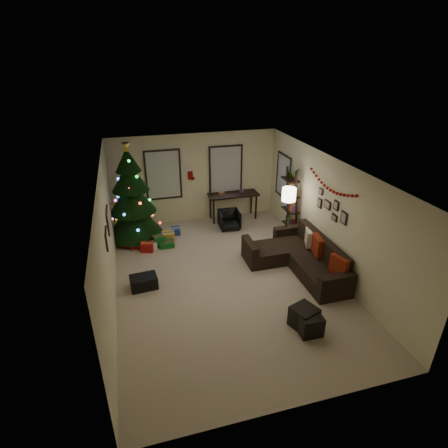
{
  "coord_description": "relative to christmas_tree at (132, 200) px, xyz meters",
  "views": [
    {
      "loc": [
        -1.94,
        -6.74,
        4.84
      ],
      "look_at": [
        0.1,
        0.6,
        1.15
      ],
      "focal_mm": 28.85,
      "sensor_mm": 36.0,
      "label": 1
    }
  ],
  "objects": [
    {
      "name": "desk",
      "position": [
        3.05,
        0.55,
        -0.43
      ],
      "size": [
        1.55,
        0.55,
        0.84
      ],
      "color": "black",
      "rests_on": "floor"
    },
    {
      "name": "garland",
      "position": [
        4.37,
        -2.65,
        0.92
      ],
      "size": [
        0.08,
        1.9,
        0.3
      ],
      "primitive_type": null,
      "color": "#A5140C",
      "rests_on": "wall_right"
    },
    {
      "name": "pillow_cream",
      "position": [
        4.13,
        -2.34,
        -0.54
      ],
      "size": [
        0.26,
        0.43,
        0.41
      ],
      "primitive_type": "cube",
      "rotation": [
        0.0,
        0.0,
        -0.36
      ],
      "color": "#BBB498",
      "rests_on": "sofa"
    },
    {
      "name": "bookshelf",
      "position": [
        4.22,
        -1.09,
        -0.2
      ],
      "size": [
        0.3,
        0.59,
        2.02
      ],
      "color": "black",
      "rests_on": "floor"
    },
    {
      "name": "ottoman_far",
      "position": [
        2.94,
        -4.76,
        -0.97
      ],
      "size": [
        0.44,
        0.44,
        0.4
      ],
      "primitive_type": "cube",
      "rotation": [
        0.0,
        0.0,
        -0.04
      ],
      "color": "black",
      "rests_on": "floor"
    },
    {
      "name": "pillow_red_a",
      "position": [
        4.13,
        -3.73,
        -0.53
      ],
      "size": [
        0.24,
        0.45,
        0.43
      ],
      "primitive_type": "cube",
      "rotation": [
        0.0,
        0.0,
        0.3
      ],
      "color": "maroon",
      "rests_on": "sofa"
    },
    {
      "name": "wall_right",
      "position": [
        4.42,
        -2.67,
        0.18
      ],
      "size": [
        0.0,
        7.0,
        7.0
      ],
      "primitive_type": "plane",
      "rotation": [
        1.57,
        0.0,
        -1.57
      ],
      "color": "beige",
      "rests_on": "floor"
    },
    {
      "name": "floor_lamp",
      "position": [
        3.87,
        -1.6,
        0.25
      ],
      "size": [
        0.36,
        0.36,
        1.7
      ],
      "rotation": [
        0.0,
        0.0,
        0.4
      ],
      "color": "black",
      "rests_on": "floor"
    },
    {
      "name": "potted_plant",
      "position": [
        4.22,
        -0.98,
        0.67
      ],
      "size": [
        0.65,
        0.64,
        0.55
      ],
      "primitive_type": "imported",
      "rotation": [
        0.0,
        0.0,
        0.66
      ],
      "color": "#4C4C4C",
      "rests_on": "bookshelf"
    },
    {
      "name": "gallery",
      "position": [
        4.4,
        -2.74,
        0.4
      ],
      "size": [
        0.03,
        1.25,
        0.54
      ],
      "color": "black",
      "rests_on": "wall_right"
    },
    {
      "name": "desk_chair",
      "position": [
        2.73,
        -0.1,
        -0.89
      ],
      "size": [
        0.58,
        0.55,
        0.57
      ],
      "primitive_type": "imported",
      "rotation": [
        0.0,
        0.0,
        -0.05
      ],
      "color": "black",
      "rests_on": "floor"
    },
    {
      "name": "window_right_wall",
      "position": [
        4.39,
        -0.12,
        0.33
      ],
      "size": [
        0.06,
        0.9,
        1.3
      ],
      "color": "#728CB2",
      "rests_on": "wall_right"
    },
    {
      "name": "ceiling",
      "position": [
        1.92,
        -2.67,
        1.53
      ],
      "size": [
        7.0,
        7.0,
        0.0
      ],
      "primitive_type": "plane",
      "rotation": [
        3.14,
        0.0,
        0.0
      ],
      "color": "white",
      "rests_on": "floor"
    },
    {
      "name": "presents",
      "position": [
        0.46,
        -0.48,
        -1.06
      ],
      "size": [
        1.5,
        1.08,
        0.3
      ],
      "rotation": [
        0.0,
        0.0,
        -0.2
      ],
      "color": "gold",
      "rests_on": "floor"
    },
    {
      "name": "sofa",
      "position": [
        3.77,
        -2.65,
        -0.9
      ],
      "size": [
        1.78,
        2.59,
        0.84
      ],
      "color": "black",
      "rests_on": "floor"
    },
    {
      "name": "storage_bin",
      "position": [
        0.03,
        -2.47,
        -1.02
      ],
      "size": [
        0.62,
        0.44,
        0.29
      ],
      "primitive_type": "cube",
      "rotation": [
        0.0,
        0.0,
        0.09
      ],
      "color": "black",
      "rests_on": "floor"
    },
    {
      "name": "art_map",
      "position": [
        -0.56,
        -1.9,
        0.33
      ],
      "size": [
        0.04,
        0.6,
        0.5
      ],
      "color": "black",
      "rests_on": "wall_left"
    },
    {
      "name": "ottoman_near",
      "position": [
        2.92,
        -4.58,
        -0.96
      ],
      "size": [
        0.57,
        0.57,
        0.42
      ],
      "primitive_type": "cube",
      "rotation": [
        0.0,
        0.0,
        0.36
      ],
      "color": "black",
      "rests_on": "floor"
    },
    {
      "name": "wall_back",
      "position": [
        1.92,
        0.83,
        0.18
      ],
      "size": [
        5.0,
        0.0,
        5.0
      ],
      "primitive_type": "plane",
      "rotation": [
        1.57,
        0.0,
        0.0
      ],
      "color": "beige",
      "rests_on": "floor"
    },
    {
      "name": "pillow_red_b",
      "position": [
        4.13,
        -2.79,
        -0.53
      ],
      "size": [
        0.21,
        0.49,
        0.47
      ],
      "primitive_type": "cube",
      "rotation": [
        0.0,
        0.0,
        -0.18
      ],
      "color": "maroon",
      "rests_on": "sofa"
    },
    {
      "name": "window_back_left",
      "position": [
        0.97,
        0.8,
        0.38
      ],
      "size": [
        1.05,
        0.06,
        1.5
      ],
      "color": "#728CB2",
      "rests_on": "wall_back"
    },
    {
      "name": "art_abstract",
      "position": [
        -0.56,
        -2.94,
        0.41
      ],
      "size": [
        0.04,
        0.45,
        0.35
      ],
      "color": "black",
      "rests_on": "wall_left"
    },
    {
      "name": "wall_front",
      "position": [
        1.92,
        -6.17,
        0.18
      ],
      "size": [
        5.0,
        0.0,
        5.0
      ],
      "primitive_type": "plane",
      "rotation": [
        -1.57,
        0.0,
        0.0
      ],
      "color": "beige",
      "rests_on": "floor"
    },
    {
      "name": "window_back_right",
      "position": [
        2.87,
        0.8,
        0.38
      ],
      "size": [
        1.05,
        0.06,
        1.5
      ],
      "color": "#728CB2",
      "rests_on": "wall_back"
    },
    {
      "name": "floor",
      "position": [
        1.92,
        -2.67,
        -1.17
      ],
      "size": [
        7.0,
        7.0,
        0.0
      ],
      "primitive_type": "plane",
      "color": "#BEA98F",
      "rests_on": "ground"
    },
    {
      "name": "stocking_left",
      "position": [
        1.78,
        0.8,
        0.34
      ],
      "size": [
        0.2,
        0.05,
        0.36
      ],
      "color": "#990F0C",
      "rests_on": "wall_back"
    },
    {
      "name": "christmas_tree",
      "position": [
        0.0,
        0.0,
        0.0
      ],
      "size": [
        1.52,
        1.52,
        2.83
      ],
      "rotation": [
        0.0,
        0.0,
        0.26
      ],
      "color": "black",
      "rests_on": "floor"
    },
    {
      "name": "wall_left",
      "position": [
        -0.58,
        -2.67,
        0.18
      ],
      "size": [
        0.0,
        7.0,
        7.0
      ],
      "primitive_type": "plane",
      "rotation": [
        1.57,
        0.0,
        1.57
      ],
      "color": "beige",
      "rests_on": "floor"
    },
    {
      "name": "stocking_right",
      "position": [
        2.11,
        0.87,
        0.23
      ],
      "size": [
        0.2,
        0.05,
        0.36
      ],
      "color": "#990F0C",
      "rests_on": "wall_back"
    }
  ]
}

